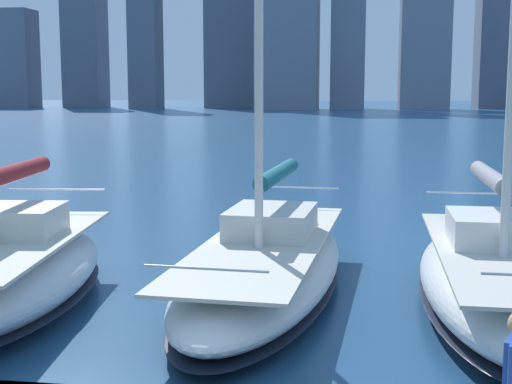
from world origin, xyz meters
name	(u,v)px	position (x,y,z in m)	size (l,w,h in m)	color
city_skyline	(391,12)	(-8.52, -161.14, 21.80)	(174.82, 27.05, 53.79)	slate
sailboat_grey	(495,276)	(-4.62, -6.83, 0.71)	(2.75, 8.31, 12.21)	white
sailboat_teal	(266,263)	(-0.36, -7.45, 0.65)	(3.35, 9.54, 11.08)	white
sailboat_maroon	(6,270)	(4.30, -5.84, 0.75)	(3.69, 7.36, 11.75)	silver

